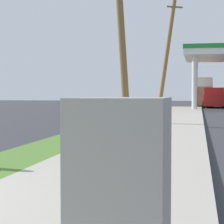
{
  "coord_description": "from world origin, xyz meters",
  "views": [
    {
      "loc": [
        4.4,
        -4.15,
        1.45
      ],
      "look_at": [
        1.16,
        12.36,
        0.73
      ],
      "focal_mm": 71.48,
      "sensor_mm": 36.0,
      "label": 1
    }
  ],
  "objects": [
    {
      "name": "utility_cabinet",
      "position": [
        3.96,
        -1.6,
        0.73
      ],
      "size": [
        0.59,
        0.77,
        1.3
      ],
      "color": "slate",
      "rests_on": "sidewalk_slab"
    },
    {
      "name": "fire_hydrant_second",
      "position": [
        0.59,
        11.23,
        0.45
      ],
      "size": [
        0.42,
        0.38,
        0.74
      ],
      "color": "yellow",
      "rests_on": "grass_verge"
    },
    {
      "name": "fire_hydrant_fourth",
      "position": [
        0.54,
        25.55,
        0.45
      ],
      "size": [
        0.42,
        0.37,
        0.74
      ],
      "color": "yellow",
      "rests_on": "grass_verge"
    },
    {
      "name": "truck_red_on_apron",
      "position": [
        5.75,
        40.86,
        0.91
      ],
      "size": [
        2.15,
        5.41,
        1.97
      ],
      "color": "red",
      "rests_on": "ground"
    },
    {
      "name": "truck_tan_at_forecourt",
      "position": [
        4.81,
        45.26,
        1.49
      ],
      "size": [
        2.23,
        6.44,
        3.11
      ],
      "color": "tan",
      "rests_on": "ground"
    },
    {
      "name": "fire_hydrant_third",
      "position": [
        0.51,
        18.51,
        0.45
      ],
      "size": [
        0.42,
        0.37,
        0.74
      ],
      "color": "yellow",
      "rests_on": "grass_verge"
    },
    {
      "name": "utility_pole_background",
      "position": [
        1.82,
        31.84,
        4.64
      ],
      "size": [
        2.01,
        1.32,
        8.88
      ],
      "color": "olive",
      "rests_on": "grass_verge"
    },
    {
      "name": "utility_pole_midground",
      "position": [
        0.86,
        15.98,
        4.6
      ],
      "size": [
        1.42,
        1.75,
        8.8
      ],
      "color": "brown",
      "rests_on": "grass_verge"
    }
  ]
}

